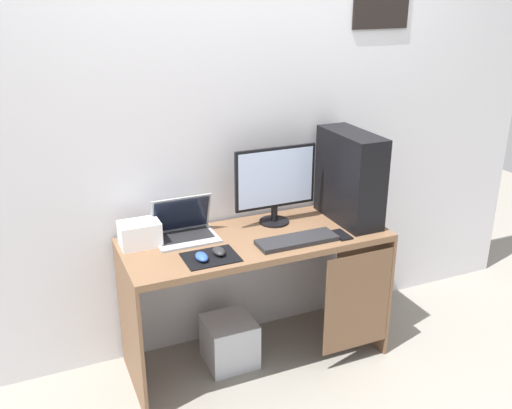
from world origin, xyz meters
name	(u,v)px	position (x,y,z in m)	size (l,w,h in m)	color
ground_plane	(256,356)	(0.00, 0.00, 0.00)	(8.00, 8.00, 0.00)	gray
wall_back	(233,119)	(0.00, 0.32, 1.30)	(4.00, 0.05, 2.60)	silver
desk	(260,264)	(0.02, -0.01, 0.59)	(1.39, 0.55, 0.75)	brown
pc_tower	(350,177)	(0.56, 0.02, 1.00)	(0.18, 0.45, 0.50)	black
monitor	(275,183)	(0.17, 0.13, 0.98)	(0.46, 0.16, 0.43)	black
laptop	(184,230)	(-0.34, 0.14, 0.79)	(0.32, 0.23, 0.22)	#9EA3A8
projector	(140,234)	(-0.57, 0.13, 0.81)	(0.20, 0.14, 0.13)	white
keyboard	(297,240)	(0.16, -0.15, 0.76)	(0.42, 0.14, 0.02)	#232326
mousepad	(211,257)	(-0.30, -0.14, 0.75)	(0.26, 0.20, 0.01)	black
mouse_left	(219,251)	(-0.25, -0.13, 0.77)	(0.06, 0.10, 0.03)	#232326
mouse_right	(202,257)	(-0.35, -0.15, 0.77)	(0.06, 0.10, 0.03)	#2D51B2
cell_phone	(341,235)	(0.41, -0.17, 0.75)	(0.07, 0.13, 0.01)	black
subwoofer	(230,341)	(-0.15, 0.02, 0.13)	(0.27, 0.27, 0.27)	#B7BCC6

